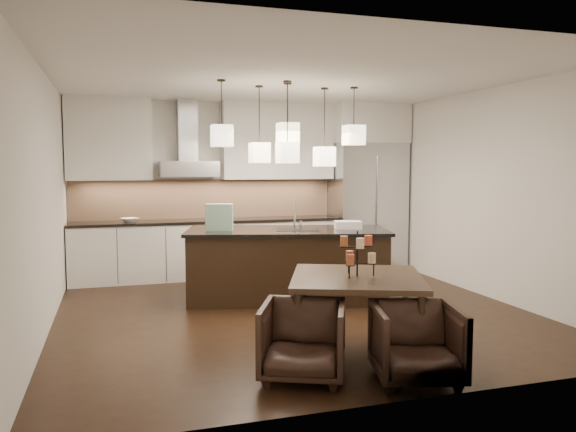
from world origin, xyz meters
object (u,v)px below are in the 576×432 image
object	(u,v)px
refrigerator	(367,206)
armchair_left	(303,340)
armchair_right	(417,343)
island_body	(287,266)
dining_table	(357,313)

from	to	relation	value
refrigerator	armchair_left	xyz separation A→B (m)	(-2.68, -4.46, -0.75)
refrigerator	armchair_right	distance (m)	5.19
refrigerator	armchair_right	bearing A→B (deg)	-110.63
refrigerator	island_body	distance (m)	2.72
dining_table	refrigerator	bearing A→B (deg)	85.48
island_body	armchair_left	world-z (taller)	island_body
island_body	dining_table	size ratio (longest dim) A/B	2.09
dining_table	island_body	bearing A→B (deg)	112.26
island_body	armchair_left	xyz separation A→B (m)	(-0.70, -2.70, -0.13)
armchair_right	island_body	bearing A→B (deg)	108.41
refrigerator	dining_table	xyz separation A→B (m)	(-1.96, -3.96, -0.71)
refrigerator	island_body	bearing A→B (deg)	-138.39
refrigerator	island_body	world-z (taller)	refrigerator
island_body	armchair_left	size ratio (longest dim) A/B	3.60
refrigerator	armchair_left	world-z (taller)	refrigerator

